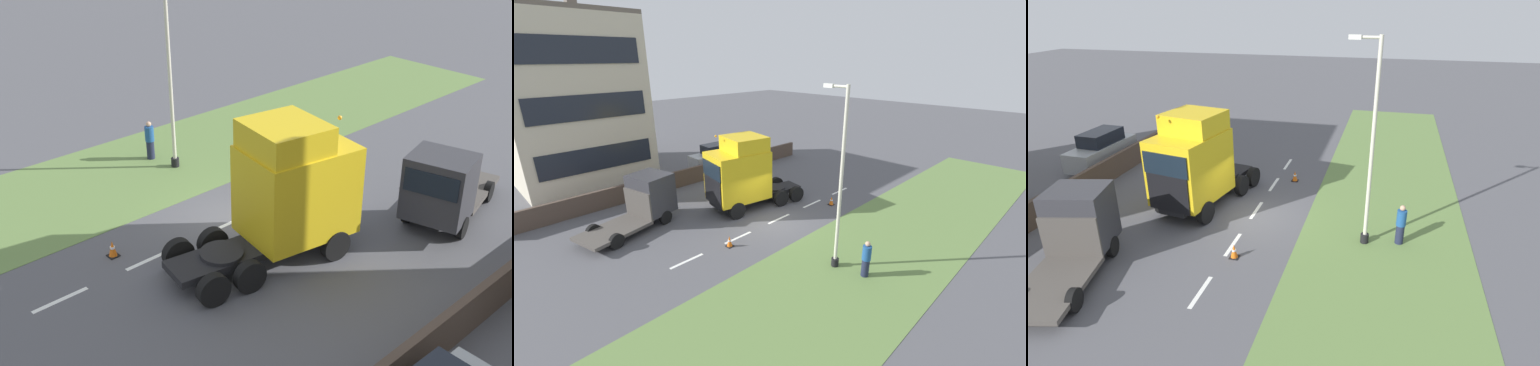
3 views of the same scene
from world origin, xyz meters
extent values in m
plane|color=#515156|center=(0.00, 0.00, 0.00)|extent=(120.00, 120.00, 0.00)
cube|color=#607F42|center=(-6.00, 0.00, 0.01)|extent=(7.00, 44.00, 0.01)
cube|color=white|center=(0.00, -7.10, 0.00)|extent=(0.16, 1.80, 0.00)
cube|color=white|center=(0.00, -3.90, 0.00)|extent=(0.16, 1.80, 0.00)
cube|color=white|center=(0.00, -0.70, 0.00)|extent=(0.16, 1.80, 0.00)
cube|color=white|center=(0.00, 2.50, 0.00)|extent=(0.16, 1.80, 0.00)
cube|color=white|center=(0.00, 5.70, 0.00)|extent=(0.16, 1.80, 0.00)
cube|color=#4C3D33|center=(9.00, 0.00, 0.63)|extent=(0.25, 24.00, 1.26)
cube|color=black|center=(2.58, -1.35, 0.67)|extent=(2.46, 6.43, 0.24)
cube|color=gold|center=(2.82, 0.04, 2.28)|extent=(3.06, 3.84, 2.99)
cube|color=black|center=(3.13, 1.78, 1.62)|extent=(2.09, 0.43, 1.67)
cube|color=black|center=(3.13, 1.78, 2.94)|extent=(2.22, 0.45, 0.96)
cube|color=gold|center=(2.73, -0.47, 4.23)|extent=(2.72, 2.63, 0.90)
sphere|color=orange|center=(3.68, 0.94, 4.75)|extent=(0.14, 0.14, 0.14)
cylinder|color=black|center=(2.33, -2.74, 0.85)|extent=(1.59, 1.59, 0.12)
cylinder|color=black|center=(1.84, 1.02, 0.52)|extent=(0.50, 1.08, 1.04)
cylinder|color=black|center=(4.09, 0.62, 0.52)|extent=(0.50, 1.08, 1.04)
cylinder|color=black|center=(1.26, -2.23, 0.52)|extent=(0.50, 1.08, 1.04)
cylinder|color=black|center=(3.51, -2.63, 0.52)|extent=(0.50, 1.08, 1.04)
cylinder|color=black|center=(1.03, -3.46, 0.52)|extent=(0.50, 1.08, 1.04)
cylinder|color=black|center=(3.29, -3.87, 0.52)|extent=(0.50, 1.08, 1.04)
cube|color=#333338|center=(5.24, 4.62, 1.72)|extent=(2.51, 2.33, 2.28)
cube|color=black|center=(5.47, 3.68, 2.17)|extent=(1.83, 0.48, 0.82)
cube|color=#4C4742|center=(4.61, 7.25, 0.49)|extent=(2.88, 3.91, 0.18)
cube|color=#4C4742|center=(5.01, 5.59, 1.38)|extent=(2.09, 0.59, 1.59)
cylinder|color=black|center=(6.20, 4.85, 0.40)|extent=(0.42, 0.83, 0.80)
cylinder|color=black|center=(4.29, 4.39, 0.40)|extent=(0.42, 0.83, 0.80)
cylinder|color=black|center=(3.53, 7.54, 0.40)|extent=(0.42, 0.83, 0.80)
cube|color=#9EA3A8|center=(10.72, -4.11, 0.84)|extent=(1.86, 4.70, 1.13)
cube|color=black|center=(10.71, -4.23, 1.78)|extent=(1.54, 2.60, 0.76)
cylinder|color=black|center=(9.97, -2.57, 0.32)|extent=(0.22, 0.65, 0.64)
cylinder|color=black|center=(11.57, -2.63, 0.32)|extent=(0.22, 0.65, 0.64)
cylinder|color=black|center=(9.86, -5.59, 0.32)|extent=(0.22, 0.65, 0.64)
cylinder|color=black|center=(11.47, -5.65, 0.32)|extent=(0.22, 0.65, 0.64)
cylinder|color=black|center=(-5.23, 1.01, 0.20)|extent=(0.34, 0.34, 0.40)
cylinder|color=beige|center=(-5.23, 1.01, 4.10)|extent=(0.16, 0.16, 8.20)
cylinder|color=beige|center=(-4.78, 1.01, 8.10)|extent=(0.90, 0.11, 0.11)
cube|color=silver|center=(-4.33, 1.01, 8.10)|extent=(0.44, 0.20, 0.16)
cylinder|color=#1E233D|center=(-6.62, 0.72, 0.42)|extent=(0.34, 0.34, 0.84)
cylinder|color=#1E4C8C|center=(-6.62, 0.72, 1.18)|extent=(0.39, 0.39, 0.67)
sphere|color=tan|center=(-6.62, 0.72, 1.62)|extent=(0.23, 0.23, 0.23)
cube|color=black|center=(-0.39, 3.39, 0.01)|extent=(0.36, 0.36, 0.03)
cone|color=orange|center=(-0.39, 3.39, 0.31)|extent=(0.28, 0.28, 0.55)
cylinder|color=white|center=(-0.39, 3.39, 0.33)|extent=(0.17, 0.17, 0.07)
cube|color=black|center=(-1.00, -4.66, 0.01)|extent=(0.36, 0.36, 0.03)
cone|color=orange|center=(-1.00, -4.66, 0.31)|extent=(0.28, 0.28, 0.55)
cylinder|color=white|center=(-1.00, -4.66, 0.33)|extent=(0.17, 0.17, 0.07)
camera|label=1|loc=(15.36, -13.37, 11.74)|focal=45.00mm
camera|label=2|loc=(-12.74, 12.82, 9.20)|focal=24.00mm
camera|label=3|loc=(-5.73, 16.69, 9.31)|focal=30.00mm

